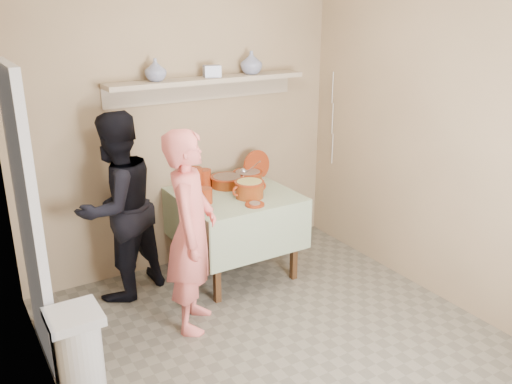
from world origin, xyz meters
TOP-DOWN VIEW (x-y plane):
  - ground at (0.00, 0.00)m, footprint 3.50×3.50m
  - tile_panel at (-1.46, 0.95)m, footprint 0.06×0.70m
  - plate_stack_a at (-0.01, 1.53)m, footprint 0.15×0.15m
  - plate_stack_b at (0.10, 1.56)m, footprint 0.14×0.14m
  - bowl_stack at (-0.08, 1.19)m, footprint 0.13×0.13m
  - empty_bowl at (-0.02, 1.40)m, footprint 0.17×0.17m
  - propped_lid at (0.65, 1.56)m, footprint 0.29×0.07m
  - vase_right at (0.63, 1.62)m, footprint 0.25×0.25m
  - vase_left at (-0.27, 1.63)m, footprint 0.23×0.23m
  - ceramic_box at (0.23, 1.61)m, footprint 0.16×0.13m
  - person_cook at (-0.42, 0.71)m, footprint 0.61×0.66m
  - person_helper at (-0.73, 1.44)m, footprint 0.93×0.84m
  - room_shell at (0.00, 0.00)m, footprint 3.04×3.54m
  - serving_table at (0.25, 1.28)m, footprint 0.97×0.97m
  - cazuela_meat_a at (0.28, 1.47)m, footprint 0.30×0.30m
  - cazuela_meat_b at (0.51, 1.50)m, footprint 0.28×0.28m
  - ladle at (0.47, 1.48)m, footprint 0.08×0.26m
  - cazuela_rice at (0.31, 1.12)m, footprint 0.33×0.25m
  - front_plate at (0.25, 0.93)m, footprint 0.16×0.16m
  - wall_shelf at (0.20, 1.65)m, footprint 1.80×0.25m
  - trash_bin at (-1.36, 0.40)m, footprint 0.32×0.32m
  - electrical_cord at (1.47, 1.48)m, footprint 0.01×0.05m

SIDE VIEW (x-z plane):
  - ground at x=0.00m, z-range 0.00..0.00m
  - trash_bin at x=-1.36m, z-range 0.00..0.56m
  - serving_table at x=0.25m, z-range 0.26..1.02m
  - person_cook at x=-0.42m, z-range 0.00..1.52m
  - front_plate at x=0.25m, z-range 0.76..0.78m
  - person_helper at x=-0.73m, z-range 0.00..1.55m
  - empty_bowl at x=-0.02m, z-range 0.76..0.81m
  - cazuela_meat_a at x=0.28m, z-range 0.77..0.87m
  - cazuela_meat_b at x=0.51m, z-range 0.77..0.87m
  - bowl_stack at x=-0.08m, z-range 0.76..0.89m
  - plate_stack_b at x=0.10m, z-range 0.76..0.92m
  - cazuela_rice at x=0.31m, z-range 0.77..0.92m
  - plate_stack_a at x=-0.01m, z-range 0.76..0.96m
  - ladle at x=0.47m, z-range 0.78..0.97m
  - propped_lid at x=0.65m, z-range 0.74..1.03m
  - tile_panel at x=-1.46m, z-range 0.00..2.00m
  - electrical_cord at x=1.47m, z-range 0.80..1.70m
  - room_shell at x=0.00m, z-range 0.30..2.92m
  - wall_shelf at x=0.20m, z-range 1.57..1.78m
  - ceramic_box at x=0.23m, z-range 1.72..1.82m
  - vase_left at x=-0.27m, z-range 1.72..1.90m
  - vase_right at x=0.63m, z-range 1.72..1.92m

